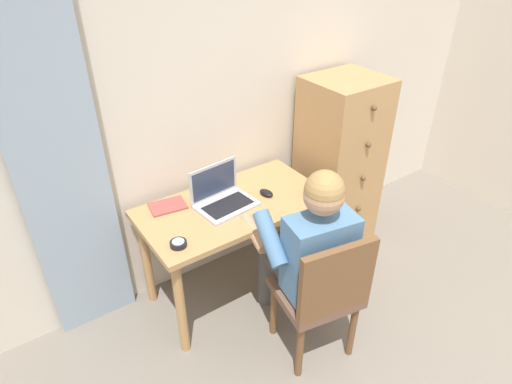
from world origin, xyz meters
name	(u,v)px	position (x,y,z in m)	size (l,w,h in m)	color
wall_back	(239,91)	(0.00, 2.20, 1.25)	(4.80, 0.05, 2.50)	beige
curtain_panel	(59,163)	(-1.14, 2.13, 1.12)	(0.46, 0.03, 2.24)	#8EA3B7
desk	(234,218)	(-0.29, 1.83, 0.60)	(1.13, 0.60, 0.71)	tan
dresser	(339,164)	(0.67, 1.91, 0.64)	(0.51, 0.49, 1.29)	tan
chair	(322,292)	(-0.18, 1.13, 0.49)	(0.49, 0.47, 0.87)	brown
person_seated	(307,246)	(-0.15, 1.31, 0.67)	(0.60, 0.63, 1.19)	#4C4C4C
laptop	(222,197)	(-0.35, 1.86, 0.76)	(0.36, 0.28, 0.24)	#B7BABF
computer_mouse	(266,193)	(-0.07, 1.79, 0.73)	(0.06, 0.10, 0.03)	black
desk_clock	(178,244)	(-0.74, 1.66, 0.73)	(0.09, 0.09, 0.03)	black
notebook_pad	(168,206)	(-0.63, 2.03, 0.72)	(0.21, 0.15, 0.01)	#994742
coffee_mug	(313,190)	(0.16, 1.62, 0.76)	(0.12, 0.08, 0.09)	#33518C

